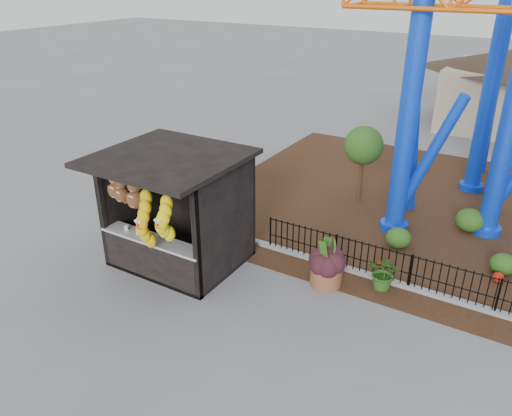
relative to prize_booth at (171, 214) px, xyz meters
The scene contains 9 objects.
ground 3.49m from the prize_booth, 16.80° to the right, with size 120.00×120.00×0.00m, color slate.
mulch_bed 10.08m from the prize_booth, 45.38° to the left, with size 18.00×12.00×0.02m, color #331E11.
curb 7.45m from the prize_booth, 16.66° to the left, with size 18.00×0.18×0.12m, color gray.
prize_booth is the anchor object (origin of this frame).
picket_fence 8.24m from the prize_booth, 14.85° to the left, with size 12.20×0.06×1.00m, color black, non-canonical shape.
terracotta_planter 4.29m from the prize_booth, 17.55° to the left, with size 0.81×0.81×0.55m, color brown.
planter_foliage 4.16m from the prize_booth, 17.55° to the left, with size 0.70×0.70×0.64m, color black.
potted_plant 5.64m from the prize_booth, 18.90° to the left, with size 0.83×0.72×0.92m, color #264E16.
landscaping 9.29m from the prize_booth, 32.68° to the left, with size 8.25×4.15×0.70m.
Camera 1 is at (4.90, -7.95, 7.25)m, focal length 35.00 mm.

